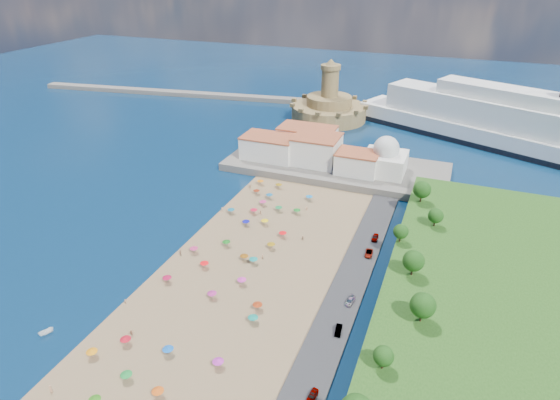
% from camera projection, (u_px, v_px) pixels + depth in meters
% --- Properties ---
extents(ground, '(700.00, 700.00, 0.00)m').
position_uv_depth(ground, '(236.00, 258.00, 136.99)').
color(ground, '#071938').
rests_on(ground, ground).
extents(terrace, '(90.00, 36.00, 3.00)m').
position_uv_depth(terrace, '(336.00, 167.00, 193.43)').
color(terrace, '#59544C').
rests_on(terrace, ground).
extents(jetty, '(18.00, 70.00, 2.40)m').
position_uv_depth(jetty, '(311.00, 135.00, 229.64)').
color(jetty, '#59544C').
rests_on(jetty, ground).
extents(breakwater, '(199.03, 34.77, 2.60)m').
position_uv_depth(breakwater, '(187.00, 94.00, 298.57)').
color(breakwater, '#59544C').
rests_on(breakwater, ground).
extents(waterfront_buildings, '(57.00, 29.00, 11.00)m').
position_uv_depth(waterfront_buildings, '(307.00, 148.00, 195.26)').
color(waterfront_buildings, silver).
rests_on(waterfront_buildings, terrace).
extents(domed_building, '(16.00, 16.00, 15.00)m').
position_uv_depth(domed_building, '(385.00, 158.00, 181.86)').
color(domed_building, silver).
rests_on(domed_building, terrace).
extents(fortress, '(40.00, 40.00, 32.40)m').
position_uv_depth(fortress, '(329.00, 108.00, 251.93)').
color(fortress, '#98814C').
rests_on(fortress, ground).
extents(cruise_ship, '(148.82, 79.07, 33.18)m').
position_uv_depth(cruise_ship, '(511.00, 127.00, 212.89)').
color(cruise_ship, black).
rests_on(cruise_ship, ground).
extents(beach_parasols, '(32.80, 115.03, 2.20)m').
position_uv_depth(beach_parasols, '(221.00, 267.00, 129.48)').
color(beach_parasols, gray).
rests_on(beach_parasols, beach).
extents(beachgoers, '(33.26, 101.57, 1.83)m').
position_uv_depth(beachgoers, '(226.00, 246.00, 140.70)').
color(beachgoers, tan).
rests_on(beachgoers, beach).
extents(moored_boats, '(5.07, 20.28, 1.51)m').
position_uv_depth(moored_boats, '(7.00, 361.00, 101.10)').
color(moored_boats, white).
rests_on(moored_boats, ground).
extents(parked_cars, '(2.49, 67.34, 1.41)m').
position_uv_depth(parked_cars, '(356.00, 286.00, 123.26)').
color(parked_cars, gray).
rests_on(parked_cars, promenade).
extents(hillside_trees, '(15.87, 107.47, 7.49)m').
position_uv_depth(hillside_trees, '(403.00, 281.00, 110.74)').
color(hillside_trees, '#382314').
rests_on(hillside_trees, hillside).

